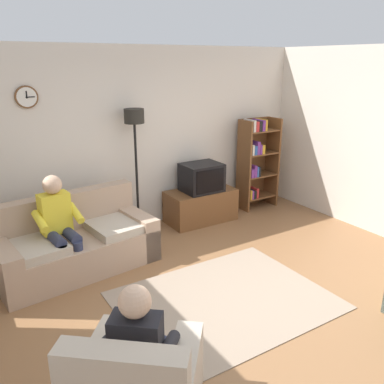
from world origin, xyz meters
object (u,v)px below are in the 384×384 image
at_px(couch, 76,245).
at_px(person_in_left_armchair, 141,345).
at_px(floor_lamp, 135,137).
at_px(bookshelf, 255,160).
at_px(person_on_couch, 59,222).
at_px(tv_stand, 201,206).
at_px(tv, 202,177).

height_order(couch, person_in_left_armchair, person_in_left_armchair).
relative_size(couch, floor_lamp, 1.08).
relative_size(couch, bookshelf, 1.28).
height_order(person_on_couch, person_in_left_armchair, person_on_couch).
xyz_separation_m(tv_stand, person_on_couch, (-2.36, -0.61, 0.44)).
distance_m(couch, tv, 2.26).
height_order(bookshelf, person_on_couch, bookshelf).
height_order(tv_stand, tv, tv).
distance_m(couch, floor_lamp, 1.71).
bearing_deg(bookshelf, tv, -175.36).
distance_m(tv, floor_lamp, 1.27).
bearing_deg(floor_lamp, person_on_couch, -151.52).
relative_size(couch, person_in_left_armchair, 1.78).
bearing_deg(person_on_couch, tv, 14.01).
bearing_deg(floor_lamp, bookshelf, -0.73).
relative_size(tv_stand, bookshelf, 0.71).
xyz_separation_m(tv_stand, tv, (-0.00, -0.02, 0.48)).
xyz_separation_m(couch, bookshelf, (3.34, 0.57, 0.53)).
distance_m(couch, bookshelf, 3.43).
bearing_deg(tv, floor_lamp, 173.28).
relative_size(bookshelf, person_on_couch, 1.26).
relative_size(floor_lamp, person_in_left_armchair, 1.65).
xyz_separation_m(floor_lamp, person_on_couch, (-1.31, -0.71, -0.75)).
bearing_deg(floor_lamp, tv_stand, -5.40).
height_order(tv_stand, person_on_couch, person_on_couch).
bearing_deg(couch, floor_lamp, 28.23).
height_order(floor_lamp, person_in_left_armchair, floor_lamp).
xyz_separation_m(tv_stand, bookshelf, (1.17, 0.07, 0.58)).
distance_m(tv_stand, tv, 0.48).
relative_size(person_on_couch, person_in_left_armchair, 1.11).
bearing_deg(couch, bookshelf, 9.76).
relative_size(tv_stand, floor_lamp, 0.59).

